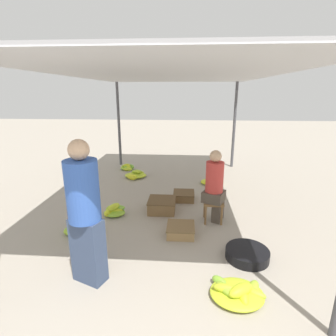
{
  "coord_description": "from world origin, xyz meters",
  "views": [
    {
      "loc": [
        0.32,
        -1.72,
        2.2
      ],
      "look_at": [
        0.0,
        2.84,
        0.87
      ],
      "focal_mm": 28.0,
      "sensor_mm": 36.0,
      "label": 1
    }
  ],
  "objects_px": {
    "banana_pile_left_1": "(76,228)",
    "banana_pile_left_3": "(135,175)",
    "banana_pile_left_0": "(127,167)",
    "crate_mid": "(184,196)",
    "vendor_seated": "(215,186)",
    "banana_pile_left_2": "(114,211)",
    "vendor_foreground": "(85,212)",
    "crate_far": "(162,205)",
    "stool": "(213,205)",
    "basin_black": "(247,254)",
    "crate_near": "(181,230)",
    "banana_pile_right_1": "(238,292)",
    "banana_pile_right_0": "(213,180)"
  },
  "relations": [
    {
      "from": "stool",
      "to": "banana_pile_right_1",
      "type": "xyz_separation_m",
      "value": [
        0.11,
        -1.8,
        -0.24
      ]
    },
    {
      "from": "vendor_seated",
      "to": "banana_pile_left_1",
      "type": "relative_size",
      "value": 2.91
    },
    {
      "from": "stool",
      "to": "banana_pile_right_0",
      "type": "xyz_separation_m",
      "value": [
        0.19,
        1.98,
        -0.22
      ]
    },
    {
      "from": "banana_pile_left_0",
      "to": "banana_pile_right_0",
      "type": "relative_size",
      "value": 0.74
    },
    {
      "from": "crate_near",
      "to": "vendor_seated",
      "type": "bearing_deg",
      "value": 41.97
    },
    {
      "from": "vendor_seated",
      "to": "banana_pile_left_2",
      "type": "relative_size",
      "value": 3.25
    },
    {
      "from": "vendor_foreground",
      "to": "vendor_seated",
      "type": "height_order",
      "value": "vendor_foreground"
    },
    {
      "from": "crate_near",
      "to": "vendor_foreground",
      "type": "bearing_deg",
      "value": -133.75
    },
    {
      "from": "stool",
      "to": "crate_far",
      "type": "height_order",
      "value": "stool"
    },
    {
      "from": "vendor_foreground",
      "to": "basin_black",
      "type": "distance_m",
      "value": 2.23
    },
    {
      "from": "banana_pile_left_0",
      "to": "banana_pile_left_3",
      "type": "distance_m",
      "value": 0.81
    },
    {
      "from": "banana_pile_left_2",
      "to": "crate_mid",
      "type": "distance_m",
      "value": 1.52
    },
    {
      "from": "vendor_foreground",
      "to": "stool",
      "type": "distance_m",
      "value": 2.36
    },
    {
      "from": "crate_far",
      "to": "stool",
      "type": "bearing_deg",
      "value": -19.96
    },
    {
      "from": "stool",
      "to": "crate_near",
      "type": "distance_m",
      "value": 0.78
    },
    {
      "from": "banana_pile_right_0",
      "to": "crate_mid",
      "type": "relative_size",
      "value": 1.32
    },
    {
      "from": "basin_black",
      "to": "crate_near",
      "type": "relative_size",
      "value": 1.33
    },
    {
      "from": "banana_pile_left_0",
      "to": "crate_mid",
      "type": "distance_m",
      "value": 2.73
    },
    {
      "from": "vendor_foreground",
      "to": "crate_near",
      "type": "xyz_separation_m",
      "value": [
        1.07,
        1.12,
        -0.82
      ]
    },
    {
      "from": "stool",
      "to": "crate_mid",
      "type": "bearing_deg",
      "value": 119.41
    },
    {
      "from": "banana_pile_left_1",
      "to": "vendor_foreground",
      "type": "bearing_deg",
      "value": -59.57
    },
    {
      "from": "banana_pile_left_0",
      "to": "banana_pile_right_0",
      "type": "xyz_separation_m",
      "value": [
        2.41,
        -1.07,
        0.02
      ]
    },
    {
      "from": "basin_black",
      "to": "banana_pile_left_3",
      "type": "distance_m",
      "value": 4.06
    },
    {
      "from": "vendor_foreground",
      "to": "basin_black",
      "type": "bearing_deg",
      "value": 15.55
    },
    {
      "from": "basin_black",
      "to": "banana_pile_left_1",
      "type": "bearing_deg",
      "value": 169.2
    },
    {
      "from": "banana_pile_left_3",
      "to": "vendor_foreground",
      "type": "bearing_deg",
      "value": -86.97
    },
    {
      "from": "stool",
      "to": "banana_pile_left_2",
      "type": "height_order",
      "value": "stool"
    },
    {
      "from": "vendor_foreground",
      "to": "basin_black",
      "type": "relative_size",
      "value": 2.94
    },
    {
      "from": "stool",
      "to": "vendor_seated",
      "type": "height_order",
      "value": "vendor_seated"
    },
    {
      "from": "stool",
      "to": "vendor_seated",
      "type": "xyz_separation_m",
      "value": [
        0.02,
        0.01,
        0.35
      ]
    },
    {
      "from": "banana_pile_right_1",
      "to": "basin_black",
      "type": "bearing_deg",
      "value": 70.26
    },
    {
      "from": "vendor_foreground",
      "to": "stool",
      "type": "relative_size",
      "value": 4.53
    },
    {
      "from": "vendor_foreground",
      "to": "crate_near",
      "type": "height_order",
      "value": "vendor_foreground"
    },
    {
      "from": "banana_pile_left_0",
      "to": "banana_pile_right_1",
      "type": "distance_m",
      "value": 5.39
    },
    {
      "from": "banana_pile_left_2",
      "to": "crate_far",
      "type": "distance_m",
      "value": 0.91
    },
    {
      "from": "banana_pile_left_2",
      "to": "banana_pile_right_0",
      "type": "bearing_deg",
      "value": 43.07
    },
    {
      "from": "banana_pile_left_1",
      "to": "banana_pile_left_3",
      "type": "distance_m",
      "value": 2.95
    },
    {
      "from": "crate_mid",
      "to": "vendor_seated",
      "type": "bearing_deg",
      "value": -59.61
    },
    {
      "from": "banana_pile_left_3",
      "to": "vendor_seated",
      "type": "bearing_deg",
      "value": -51.79
    },
    {
      "from": "banana_pile_left_1",
      "to": "banana_pile_right_0",
      "type": "xyz_separation_m",
      "value": [
        2.43,
        2.55,
        0.0
      ]
    },
    {
      "from": "basin_black",
      "to": "banana_pile_right_1",
      "type": "distance_m",
      "value": 0.78
    },
    {
      "from": "banana_pile_right_0",
      "to": "crate_mid",
      "type": "bearing_deg",
      "value": -123.69
    },
    {
      "from": "banana_pile_left_0",
      "to": "crate_far",
      "type": "xyz_separation_m",
      "value": [
        1.29,
        -2.72,
        0.05
      ]
    },
    {
      "from": "banana_pile_right_1",
      "to": "stool",
      "type": "bearing_deg",
      "value": 93.47
    },
    {
      "from": "banana_pile_left_3",
      "to": "crate_near",
      "type": "xyz_separation_m",
      "value": [
        1.28,
        -2.86,
        0.01
      ]
    },
    {
      "from": "basin_black",
      "to": "banana_pile_right_1",
      "type": "xyz_separation_m",
      "value": [
        -0.26,
        -0.73,
        0.0
      ]
    },
    {
      "from": "vendor_foreground",
      "to": "banana_pile_left_0",
      "type": "relative_size",
      "value": 3.99
    },
    {
      "from": "banana_pile_left_2",
      "to": "crate_near",
      "type": "distance_m",
      "value": 1.4
    },
    {
      "from": "banana_pile_left_3",
      "to": "crate_mid",
      "type": "xyz_separation_m",
      "value": [
        1.31,
        -1.43,
        0.02
      ]
    },
    {
      "from": "banana_pile_left_3",
      "to": "banana_pile_right_0",
      "type": "xyz_separation_m",
      "value": [
        2.02,
        -0.37,
        0.02
      ]
    }
  ]
}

